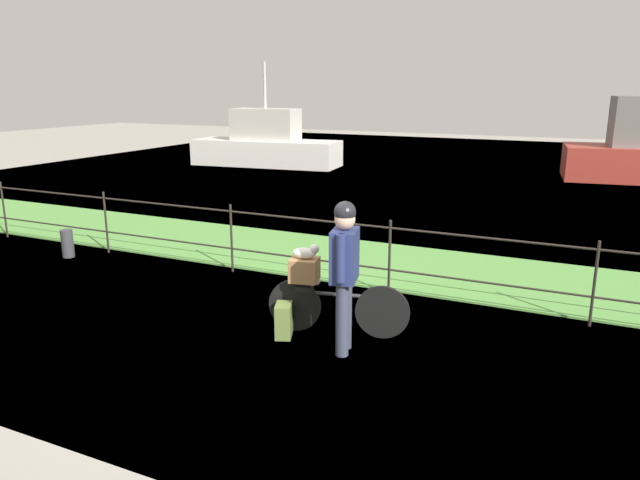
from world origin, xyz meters
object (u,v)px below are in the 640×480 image
object	(u,v)px
bicycle_main	(336,307)
moored_boat_near	(266,145)
terrier_dog	(306,252)
mooring_bollard	(67,243)
cyclist_person	(344,264)
backpack_on_paving	(284,320)
wooden_crate	(304,270)

from	to	relation	value
bicycle_main	moored_boat_near	bearing A→B (deg)	123.24
bicycle_main	terrier_dog	xyz separation A→B (m)	(-0.35, -0.08, 0.64)
mooring_bollard	terrier_dog	bearing A→B (deg)	-12.20
cyclist_person	moored_boat_near	world-z (taller)	moored_boat_near
cyclist_person	mooring_bollard	size ratio (longest dim) A/B	3.54
bicycle_main	backpack_on_paving	distance (m)	0.63
wooden_crate	bicycle_main	bearing A→B (deg)	12.81
bicycle_main	moored_boat_near	xyz separation A→B (m)	(-8.36, 12.76, 0.40)
cyclist_person	backpack_on_paving	xyz separation A→B (m)	(-0.78, 0.07, -0.80)
terrier_dog	moored_boat_near	bearing A→B (deg)	121.98
mooring_bollard	moored_boat_near	distance (m)	12.11
bicycle_main	terrier_dog	world-z (taller)	terrier_dog
bicycle_main	cyclist_person	world-z (taller)	cyclist_person
terrier_dog	cyclist_person	size ratio (longest dim) A/B	0.19
wooden_crate	terrier_dog	world-z (taller)	terrier_dog
mooring_bollard	moored_boat_near	xyz separation A→B (m)	(-2.93, 11.74, 0.50)
terrier_dog	moored_boat_near	xyz separation A→B (m)	(-8.01, 12.84, -0.24)
bicycle_main	wooden_crate	xyz separation A→B (m)	(-0.37, -0.08, 0.43)
wooden_crate	terrier_dog	size ratio (longest dim) A/B	0.99
bicycle_main	wooden_crate	size ratio (longest dim) A/B	5.12
backpack_on_paving	moored_boat_near	world-z (taller)	moored_boat_near
bicycle_main	mooring_bollard	world-z (taller)	bicycle_main
mooring_bollard	moored_boat_near	bearing A→B (deg)	104.03
terrier_dog	backpack_on_paving	size ratio (longest dim) A/B	0.81
wooden_crate	cyclist_person	distance (m)	0.75
terrier_dog	mooring_bollard	world-z (taller)	terrier_dog
moored_boat_near	mooring_bollard	bearing A→B (deg)	-75.97
bicycle_main	backpack_on_paving	world-z (taller)	bicycle_main
bicycle_main	cyclist_person	xyz separation A→B (m)	(0.27, -0.40, 0.67)
backpack_on_paving	cyclist_person	bearing A→B (deg)	-116.71
cyclist_person	terrier_dog	bearing A→B (deg)	152.22
backpack_on_paving	mooring_bollard	xyz separation A→B (m)	(-4.91, 1.35, 0.04)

